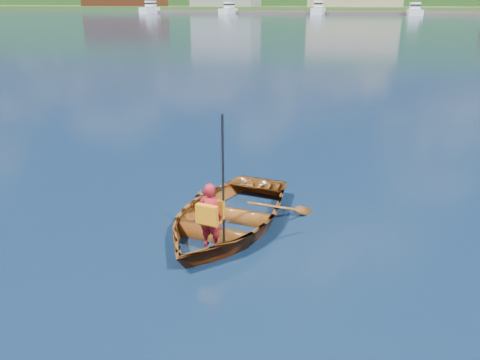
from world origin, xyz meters
The scene contains 5 objects.
ground centered at (0.00, 0.00, 0.00)m, with size 600.00×600.00×0.00m.
rowboat centered at (-0.60, 0.75, 0.21)m, with size 2.96×3.81×0.72m.
child_paddler centered at (-0.58, -0.16, 0.65)m, with size 0.42×0.37×2.09m.
dock centered at (5.75, 148.00, 0.40)m, with size 160.01×4.56×0.80m.
marina_yachts centered at (4.51, 143.32, 1.36)m, with size 142.77×13.61×4.35m.
Camera 1 is at (1.54, -6.27, 3.68)m, focal length 35.00 mm.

